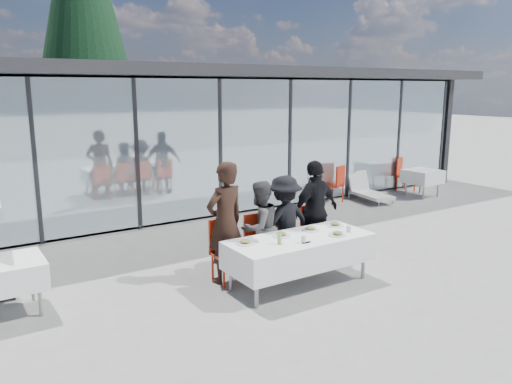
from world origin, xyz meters
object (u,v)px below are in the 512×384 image
Objects in this scene: diner_c at (284,222)px; plate_c at (311,229)px; diner_chair_d at (314,230)px; plate_a at (245,242)px; diner_a at (225,222)px; diner_chair_c at (284,236)px; plate_b at (282,235)px; diner_d at (315,211)px; plate_extra at (338,234)px; juice_bottle at (280,239)px; spare_table_left at (9,274)px; plate_d at (335,225)px; folded_eyeglasses at (306,243)px; spare_table_right at (423,177)px; spare_chair_b at (336,182)px; conifer_tree at (82,0)px; spare_chair_a at (403,173)px; dining_table at (300,251)px; lounger at (367,191)px; diner_chair_a at (225,248)px; diner_chair_b at (259,241)px; diner_b at (260,228)px.

diner_c reaches higher than plate_c.
plate_a is (-1.76, -0.57, 0.24)m from diner_chair_d.
diner_chair_c is (1.11, 0.01, -0.40)m from diner_a.
diner_chair_d is 3.50× the size of plate_b.
diner_d reaches higher than plate_extra.
spare_table_left is (-3.38, 1.38, -0.27)m from juice_bottle.
plate_d is at bearing 136.15° from diner_c.
juice_bottle reaches higher than folded_eyeglasses.
folded_eyeglasses is at bearing -30.06° from plate_a.
diner_chair_d is 6.35m from spare_table_right.
plate_d is 0.29× the size of spare_chair_b.
diner_chair_d is 13.54m from conifer_tree.
spare_chair_a is (5.98, 3.27, -0.34)m from diner_d.
diner_chair_d is at bearing 46.08° from plate_c.
lounger is (5.12, 3.70, -0.28)m from dining_table.
diner_a is 13.44m from conifer_tree.
spare_table_left is at bearing 161.04° from plate_extra.
lounger is at bearing -16.39° from spare_chair_b.
plate_c is 0.50m from plate_d.
diner_chair_a reaches higher than plate_d.
plate_extra is 0.03× the size of conifer_tree.
plate_a is 1.00× the size of plate_c.
plate_b is 0.29× the size of spare_chair_a.
plate_d is 0.54m from plate_extra.
juice_bottle is at bearing -103.79° from diner_chair_b.
diner_d is 1.22m from plate_b.
diner_chair_a reaches higher than plate_a.
spare_table_right is at bearing -164.36° from diner_d.
juice_bottle is at bearing -167.23° from plate_d.
plate_c is 0.32× the size of spare_table_right.
conifer_tree reaches higher than diner_d.
spare_table_left is 1.00× the size of spare_table_right.
diner_chair_a is 1.11m from diner_chair_c.
spare_chair_a reaches higher than plate_extra.
diner_c reaches higher than plate_d.
diner_chair_b reaches higher than juice_bottle.
plate_b is at bearing 47.86° from diner_c.
diner_chair_b is at bearing -102.60° from diner_b.
conifer_tree reaches higher than plate_extra.
diner_chair_b reaches higher than plate_extra.
spare_chair_a is at bearing -54.59° from conifer_tree.
diner_b is 7.83m from spare_chair_a.
spare_table_right is 12.98m from conifer_tree.
diner_b reaches higher than folded_eyeglasses.
spare_chair_b is at bearing 35.45° from diner_chair_b.
diner_chair_b is at bearing -155.39° from spare_chair_a.
lounger is (5.21, 3.97, -0.50)m from folded_eyeglasses.
lounger is (4.24, 3.50, -0.52)m from plate_d.
plate_a is (-0.62, -0.57, 0.24)m from diner_chair_b.
diner_chair_d is at bearing 39.80° from dining_table.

